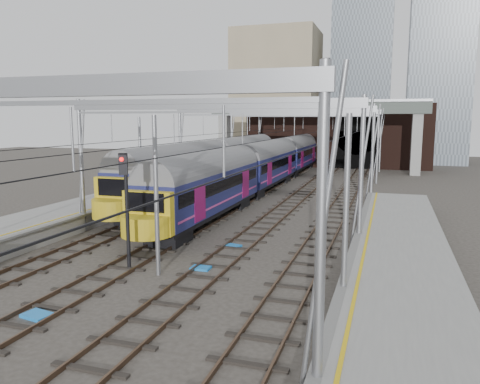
% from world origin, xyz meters
% --- Properties ---
extents(ground, '(160.00, 160.00, 0.00)m').
position_xyz_m(ground, '(0.00, 0.00, 0.00)').
color(ground, '#38332D').
rests_on(ground, ground).
extents(platform_right, '(4.32, 47.00, 1.12)m').
position_xyz_m(platform_right, '(10.18, -1.50, 0.55)').
color(platform_right, gray).
rests_on(platform_right, ground).
extents(tracks, '(14.40, 80.00, 0.22)m').
position_xyz_m(tracks, '(0.00, 15.00, 0.02)').
color(tracks, '#4C3828').
rests_on(tracks, ground).
extents(overhead_line, '(16.80, 80.00, 8.00)m').
position_xyz_m(overhead_line, '(0.00, 21.49, 6.57)').
color(overhead_line, gray).
rests_on(overhead_line, ground).
extents(retaining_wall, '(28.00, 2.75, 9.00)m').
position_xyz_m(retaining_wall, '(1.40, 51.93, 4.33)').
color(retaining_wall, black).
rests_on(retaining_wall, ground).
extents(overbridge, '(28.00, 3.00, 9.25)m').
position_xyz_m(overbridge, '(0.00, 46.00, 7.27)').
color(overbridge, gray).
rests_on(overbridge, ground).
extents(city_skyline, '(37.50, 27.50, 60.00)m').
position_xyz_m(city_skyline, '(2.73, 70.48, 17.09)').
color(city_skyline, tan).
rests_on(city_skyline, ground).
extents(train_main, '(2.77, 64.00, 4.77)m').
position_xyz_m(train_main, '(-2.00, 36.61, 2.47)').
color(train_main, black).
rests_on(train_main, ground).
extents(train_second, '(2.93, 33.89, 5.00)m').
position_xyz_m(train_second, '(-6.00, 24.97, 2.56)').
color(train_second, black).
rests_on(train_second, ground).
extents(signal_near_centre, '(0.42, 0.48, 5.34)m').
position_xyz_m(signal_near_centre, '(-1.68, 2.29, 3.32)').
color(signal_near_centre, black).
rests_on(signal_near_centre, ground).
extents(equip_cover_a, '(1.08, 0.85, 0.11)m').
position_xyz_m(equip_cover_a, '(-1.92, -3.32, 0.06)').
color(equip_cover_a, blue).
rests_on(equip_cover_a, ground).
extents(equip_cover_b, '(0.89, 0.64, 0.10)m').
position_xyz_m(equip_cover_b, '(1.48, 3.31, 0.05)').
color(equip_cover_b, blue).
rests_on(equip_cover_b, ground).
extents(equip_cover_c, '(0.89, 0.71, 0.09)m').
position_xyz_m(equip_cover_c, '(1.69, 7.41, 0.05)').
color(equip_cover_c, blue).
rests_on(equip_cover_c, ground).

